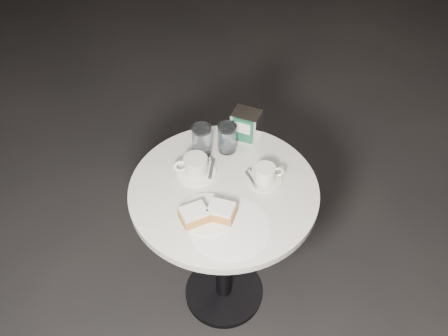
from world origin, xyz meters
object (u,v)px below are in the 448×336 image
cafe_table (224,222)px  water_glass_right (227,138)px  coffee_cup_left (195,167)px  coffee_cup_right (265,175)px  napkin_dispenser (246,125)px  beignet_plate (207,213)px  water_glass_left (202,140)px

cafe_table → water_glass_right: 0.33m
coffee_cup_left → coffee_cup_right: bearing=-16.2°
water_glass_right → napkin_dispenser: bearing=46.4°
beignet_plate → water_glass_left: water_glass_left is taller
cafe_table → coffee_cup_right: coffee_cup_right is taller
napkin_dispenser → coffee_cup_right: bearing=-53.0°
water_glass_left → napkin_dispenser: bearing=28.7°
cafe_table → water_glass_left: (-0.09, 0.19, 0.26)m
cafe_table → water_glass_right: bearing=89.5°
beignet_plate → napkin_dispenser: bearing=73.9°
water_glass_left → napkin_dispenser: size_ratio=0.95×
beignet_plate → coffee_cup_left: (-0.06, 0.21, 0.01)m
coffee_cup_left → water_glass_left: 0.12m
beignet_plate → napkin_dispenser: (0.12, 0.43, 0.04)m
cafe_table → coffee_cup_right: (0.15, 0.05, 0.23)m
coffee_cup_right → water_glass_left: 0.29m
cafe_table → water_glass_left: water_glass_left is taller
beignet_plate → coffee_cup_right: 0.27m
water_glass_left → cafe_table: bearing=-63.7°
water_glass_left → water_glass_right: (0.10, 0.02, -0.00)m
water_glass_right → napkin_dispenser: size_ratio=0.93×
napkin_dispenser → beignet_plate: bearing=-87.1°
coffee_cup_right → napkin_dispenser: napkin_dispenser is taller
cafe_table → napkin_dispenser: bearing=75.4°
coffee_cup_right → cafe_table: bearing=-173.7°
coffee_cup_right → water_glass_right: bearing=121.7°
water_glass_right → napkin_dispenser: (0.07, 0.08, 0.00)m
water_glass_left → napkin_dispenser: napkin_dispenser is taller
coffee_cup_left → napkin_dispenser: napkin_dispenser is taller
beignet_plate → water_glass_left: (-0.05, 0.33, 0.04)m
water_glass_left → water_glass_right: size_ratio=1.03×
coffee_cup_right → water_glass_right: 0.22m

